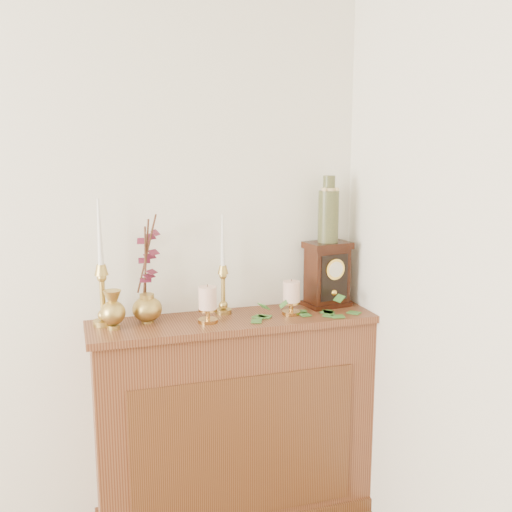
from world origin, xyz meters
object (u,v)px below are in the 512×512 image
object	(u,v)px
candlestick_center	(223,281)
ginger_jar	(148,273)
bud_vase	(113,310)
candlestick_left	(102,285)
ceramic_vase	(328,213)
mantel_clock	(327,275)

from	to	relation	value
candlestick_center	ginger_jar	bearing A→B (deg)	-178.83
bud_vase	ginger_jar	distance (m)	0.22
candlestick_left	candlestick_center	xyz separation A→B (m)	(0.51, 0.02, -0.03)
candlestick_left	ginger_jar	distance (m)	0.19
bud_vase	ceramic_vase	world-z (taller)	ceramic_vase
candlestick_left	ceramic_vase	bearing A→B (deg)	0.25
candlestick_center	ceramic_vase	xyz separation A→B (m)	(0.48, -0.02, 0.29)
candlestick_left	ceramic_vase	xyz separation A→B (m)	(0.99, 0.00, 0.26)
bud_vase	mantel_clock	xyz separation A→B (m)	(0.96, 0.07, 0.07)
mantel_clock	bud_vase	bearing A→B (deg)	175.27
bud_vase	ginger_jar	world-z (taller)	ginger_jar
bud_vase	ceramic_vase	distance (m)	1.02
ginger_jar	mantel_clock	world-z (taller)	ginger_jar
candlestick_center	mantel_clock	distance (m)	0.48
bud_vase	ceramic_vase	xyz separation A→B (m)	(0.96, 0.07, 0.35)
bud_vase	ceramic_vase	size ratio (longest dim) A/B	0.54
candlestick_center	mantel_clock	world-z (taller)	candlestick_center
bud_vase	mantel_clock	size ratio (longest dim) A/B	0.54
candlestick_left	mantel_clock	size ratio (longest dim) A/B	1.75
candlestick_left	ginger_jar	world-z (taller)	candlestick_left
candlestick_center	ceramic_vase	bearing A→B (deg)	-2.36
mantel_clock	ceramic_vase	size ratio (longest dim) A/B	0.99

